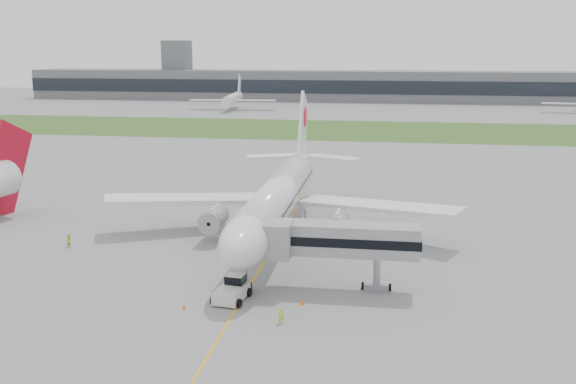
% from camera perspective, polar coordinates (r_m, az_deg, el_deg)
% --- Properties ---
extents(ground, '(600.00, 600.00, 0.00)m').
position_cam_1_polar(ground, '(81.45, -1.34, -4.92)').
color(ground, gray).
rests_on(ground, ground).
extents(apron_markings, '(70.00, 70.00, 0.04)m').
position_cam_1_polar(apron_markings, '(76.78, -2.01, -6.03)').
color(apron_markings, '#EFA214').
rests_on(apron_markings, ground).
extents(grass_strip, '(600.00, 50.00, 0.02)m').
position_cam_1_polar(grass_strip, '(198.38, 4.91, 5.54)').
color(grass_strip, '#3A5921').
rests_on(grass_strip, ground).
extents(terminal_building, '(320.00, 22.30, 14.00)m').
position_cam_1_polar(terminal_building, '(307.04, 6.46, 9.35)').
color(terminal_building, slate).
rests_on(terminal_building, ground).
extents(control_tower, '(12.00, 12.00, 56.00)m').
position_cam_1_polar(control_tower, '(326.35, -9.71, 8.21)').
color(control_tower, slate).
rests_on(control_tower, ground).
extents(airliner, '(48.13, 53.95, 17.88)m').
position_cam_1_polar(airliner, '(84.58, -0.77, -0.27)').
color(airliner, white).
rests_on(airliner, ground).
extents(pushback_tug, '(3.51, 4.75, 2.28)m').
position_cam_1_polar(pushback_tug, '(65.09, -4.95, -8.61)').
color(pushback_tug, silver).
rests_on(pushback_tug, ground).
extents(jet_bridge, '(15.82, 4.62, 7.33)m').
position_cam_1_polar(jet_bridge, '(65.99, 4.37, -4.28)').
color(jet_bridge, '#99999C').
rests_on(jet_bridge, ground).
extents(safety_cone_left, '(0.36, 0.36, 0.50)m').
position_cam_1_polar(safety_cone_left, '(63.67, -9.24, -10.01)').
color(safety_cone_left, orange).
rests_on(safety_cone_left, ground).
extents(safety_cone_right, '(0.43, 0.43, 0.60)m').
position_cam_1_polar(safety_cone_right, '(63.79, 1.23, -9.75)').
color(safety_cone_right, orange).
rests_on(safety_cone_right, ground).
extents(ground_crew_near, '(0.66, 0.53, 1.59)m').
position_cam_1_polar(ground_crew_near, '(59.57, -0.65, -10.92)').
color(ground_crew_near, '#C8DE25').
rests_on(ground_crew_near, ground).
extents(ground_crew_far, '(0.91, 0.99, 1.65)m').
position_cam_1_polar(ground_crew_far, '(85.67, -18.86, -4.15)').
color(ground_crew_far, yellow).
rests_on(ground_crew_far, ground).
extents(distant_aircraft_left, '(37.19, 33.43, 13.33)m').
position_cam_1_polar(distant_aircraft_left, '(262.45, -4.92, 7.29)').
color(distant_aircraft_left, white).
rests_on(distant_aircraft_left, ground).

